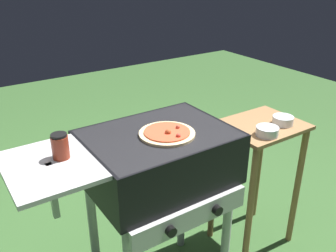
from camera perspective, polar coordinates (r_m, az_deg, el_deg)
grill at (r=1.66m, az=-1.77°, el=-5.73°), size 0.96×0.53×0.90m
pizza_pepperoni at (r=1.57m, az=-0.13°, el=-1.12°), size 0.24×0.24×0.03m
sauce_jar at (r=1.44m, az=-16.38°, el=-3.03°), size 0.07×0.07×0.10m
prep_table at (r=2.14m, az=13.74°, el=-5.18°), size 0.44×0.36×0.78m
topping_bowl_near at (r=1.91m, az=15.12°, el=-0.82°), size 0.11×0.11×0.04m
topping_bowl_far at (r=2.06m, az=17.37°, el=0.81°), size 0.11×0.11×0.04m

